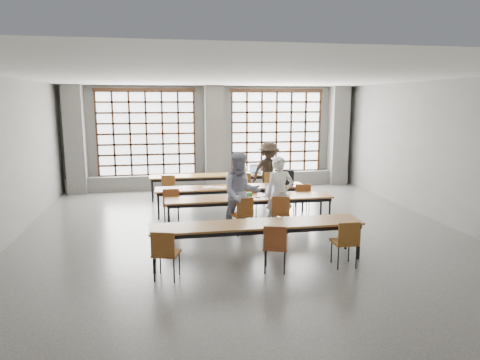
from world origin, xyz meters
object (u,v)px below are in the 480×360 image
chair_near_right (346,239)px  plastic_bag (243,169)px  chair_mid_centre (250,198)px  chair_front_left (243,212)px  laptop_front (272,193)px  chair_mid_right (302,196)px  desk_row_c (250,200)px  desk_row_d (258,227)px  backpack (288,177)px  desk_row_a (215,177)px  green_box (247,195)px  phone (258,197)px  chair_back_left (169,186)px  chair_back_right (270,183)px  student_female (241,193)px  chair_back_mid (244,184)px  laptop_back (256,171)px  student_back (269,171)px  chair_near_mid (275,243)px  mouse (288,195)px  student_male (280,195)px  chair_front_right (280,210)px  chair_near_left (165,250)px  desk_row_b (231,189)px  red_pouch (167,250)px  chair_mid_left (171,202)px

chair_near_right → plastic_bag: size_ratio=3.08×
chair_mid_centre → chair_front_left: 1.38m
chair_near_right → laptop_front: 3.02m
chair_mid_right → chair_front_left: size_ratio=1.00×
desk_row_c → desk_row_d: bearing=-97.7°
chair_mid_centre → backpack: (1.22, 0.68, 0.39)m
desk_row_a → green_box: size_ratio=16.00×
chair_mid_centre → phone: (0.04, -0.79, 0.20)m
chair_back_left → chair_back_right: bearing=-0.0°
chair_mid_centre → plastic_bag: (0.33, 2.63, 0.34)m
chair_front_left → student_female: bearing=98.7°
chair_back_mid → backpack: 1.67m
chair_mid_centre → backpack: bearing=29.1°
laptop_back → student_back: bearing=-67.3°
chair_near_mid → phone: bearing=83.7°
chair_back_right → chair_front_left: 3.58m
chair_back_left → mouse: (2.80, -2.66, 0.21)m
chair_front_left → chair_mid_right: bearing=35.6°
chair_front_left → desk_row_c: bearing=65.9°
chair_back_left → chair_near_right: same height
chair_near_mid → backpack: bearing=70.5°
student_male → phone: 0.60m
desk_row_a → chair_back_left: size_ratio=4.55×
mouse → phone: (-0.77, -0.08, -0.01)m
chair_front_right → student_back: student_back is taller
laptop_front → phone: 0.45m
desk_row_c → chair_near_mid: (-0.12, -2.83, -0.13)m
desk_row_c → backpack: bearing=45.1°
desk_row_d → backpack: backpack is taller
green_box → student_female: bearing=-113.3°
desk_row_d → chair_front_right: 1.81m
chair_near_left → mouse: 4.10m
desk_row_b → chair_back_right: chair_back_right is taller
chair_front_right → student_female: bearing=171.8°
desk_row_d → phone: phone is taller
chair_back_left → backpack: size_ratio=2.20×
chair_near_left → student_male: size_ratio=0.50×
laptop_front → plastic_bag: (-0.10, 3.22, 0.08)m
red_pouch → chair_mid_right: bearing=44.1°
chair_back_left → mouse: chair_back_left is taller
desk_row_a → chair_mid_left: (-1.41, -2.59, -0.13)m
chair_front_left → student_male: 0.95m
mouse → phone: size_ratio=0.75×
chair_back_left → chair_near_mid: 5.74m
chair_mid_left → green_box: chair_mid_left is taller
desk_row_a → chair_mid_centre: (0.57, -2.58, -0.13)m
student_male → green_box: 0.88m
chair_mid_right → plastic_bag: bearing=112.2°
phone → student_male: bearing=-43.6°
desk_row_d → chair_back_mid: 4.90m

